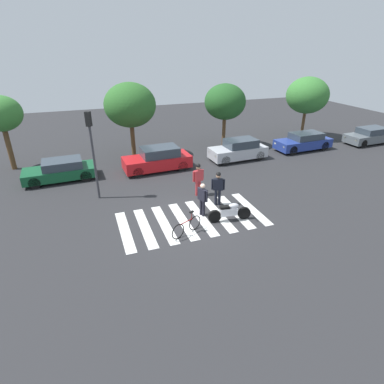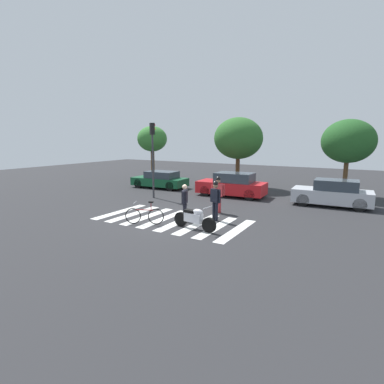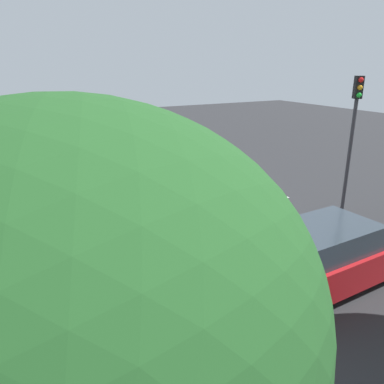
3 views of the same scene
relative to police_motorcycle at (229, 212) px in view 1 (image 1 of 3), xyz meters
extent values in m
plane|color=#2B2B2D|center=(-1.59, 0.71, -0.45)|extent=(60.00, 60.00, 0.00)
cylinder|color=black|center=(0.72, -0.10, -0.15)|extent=(0.62, 0.22, 0.61)
cylinder|color=black|center=(-0.71, 0.09, -0.15)|extent=(0.62, 0.22, 0.61)
cube|color=silver|center=(-0.04, 0.01, 0.03)|extent=(0.83, 0.38, 0.36)
ellipsoid|color=silver|center=(0.19, -0.02, 0.30)|extent=(0.51, 0.30, 0.24)
cube|color=black|center=(-0.24, 0.03, 0.27)|extent=(0.47, 0.30, 0.12)
cylinder|color=#A5A5AD|center=(0.64, -0.09, 0.55)|extent=(0.12, 0.62, 0.04)
torus|color=black|center=(-2.69, -0.64, -0.10)|extent=(0.65, 0.33, 0.70)
torus|color=black|center=(-1.79, -0.21, -0.10)|extent=(0.65, 0.33, 0.70)
cylinder|color=maroon|center=(-2.24, -0.43, 0.18)|extent=(0.73, 0.37, 0.04)
cylinder|color=maroon|center=(-1.97, -0.30, 0.35)|extent=(0.04, 0.04, 0.34)
cube|color=black|center=(-1.97, -0.30, 0.53)|extent=(0.22, 0.18, 0.06)
cylinder|color=#99999E|center=(-2.60, -0.60, 0.50)|extent=(0.22, 0.43, 0.03)
cylinder|color=black|center=(-1.03, 0.97, -0.04)|extent=(0.14, 0.14, 0.82)
cylinder|color=black|center=(-0.97, 0.80, -0.04)|extent=(0.14, 0.14, 0.82)
cube|color=black|center=(-1.00, 0.88, 0.66)|extent=(0.36, 0.52, 0.58)
sphere|color=beige|center=(-1.00, 0.88, 1.10)|extent=(0.22, 0.22, 0.22)
cylinder|color=black|center=(-1.11, 1.15, 0.66)|extent=(0.09, 0.09, 0.55)
cylinder|color=black|center=(-0.89, 0.61, 0.66)|extent=(0.09, 0.09, 0.55)
cylinder|color=black|center=(0.05, 1.69, -0.03)|extent=(0.14, 0.14, 0.84)
cylinder|color=black|center=(0.22, 1.61, -0.03)|extent=(0.14, 0.14, 0.84)
cube|color=black|center=(0.13, 1.65, 0.69)|extent=(0.53, 0.38, 0.59)
sphere|color=#8C664C|center=(0.13, 1.65, 1.14)|extent=(0.23, 0.23, 0.23)
cylinder|color=black|center=(-0.14, 1.77, 0.69)|extent=(0.09, 0.09, 0.56)
cylinder|color=black|center=(0.40, 1.53, 0.69)|extent=(0.09, 0.09, 0.56)
sphere|color=black|center=(0.13, 1.65, 1.24)|extent=(0.24, 0.24, 0.24)
cylinder|color=#B22D33|center=(-0.49, 3.03, -0.03)|extent=(0.14, 0.14, 0.84)
cylinder|color=#B22D33|center=(-0.31, 3.07, -0.03)|extent=(0.14, 0.14, 0.84)
cube|color=#B22D33|center=(-0.40, 3.05, 0.69)|extent=(0.52, 0.30, 0.60)
sphere|color=#8C664C|center=(-0.40, 3.05, 1.15)|extent=(0.23, 0.23, 0.23)
cylinder|color=#B22D33|center=(-0.69, 2.99, 0.69)|extent=(0.09, 0.09, 0.57)
cylinder|color=#B22D33|center=(-0.11, 3.11, 0.69)|extent=(0.09, 0.09, 0.57)
sphere|color=black|center=(-0.40, 3.05, 1.25)|extent=(0.24, 0.24, 0.24)
cube|color=silver|center=(-4.74, 0.71, -0.45)|extent=(0.45, 3.51, 0.01)
cube|color=silver|center=(-3.84, 0.71, -0.45)|extent=(0.45, 3.51, 0.01)
cube|color=silver|center=(-2.94, 0.71, -0.45)|extent=(0.45, 3.51, 0.01)
cube|color=silver|center=(-2.04, 0.71, -0.45)|extent=(0.45, 3.51, 0.01)
cube|color=silver|center=(-1.14, 0.71, -0.45)|extent=(0.45, 3.51, 0.01)
cube|color=silver|center=(-0.24, 0.71, -0.45)|extent=(0.45, 3.51, 0.01)
cube|color=silver|center=(0.66, 0.71, -0.45)|extent=(0.45, 3.51, 0.01)
cube|color=silver|center=(1.56, 0.71, -0.45)|extent=(0.45, 3.51, 0.01)
cylinder|color=black|center=(-8.87, 6.98, -0.12)|extent=(0.67, 0.25, 0.67)
cylinder|color=black|center=(-8.94, 8.50, -0.12)|extent=(0.67, 0.25, 0.67)
cylinder|color=black|center=(-6.07, 7.11, -0.12)|extent=(0.67, 0.25, 0.67)
cylinder|color=black|center=(-6.14, 8.63, -0.12)|extent=(0.67, 0.25, 0.67)
cube|color=#14512D|center=(-7.51, 7.81, 0.03)|extent=(4.20, 1.93, 0.59)
cube|color=#333D47|center=(-7.30, 7.82, 0.56)|extent=(2.30, 1.63, 0.49)
cube|color=#F2EDCC|center=(-9.50, 7.16, 0.11)|extent=(0.09, 0.20, 0.12)
cube|color=#F2EDCC|center=(-9.55, 8.27, 0.11)|extent=(0.09, 0.20, 0.12)
cylinder|color=black|center=(-3.01, 6.64, -0.12)|extent=(0.67, 0.25, 0.66)
cylinder|color=black|center=(-3.08, 8.18, -0.12)|extent=(0.67, 0.25, 0.66)
cylinder|color=black|center=(-0.08, 6.78, -0.12)|extent=(0.67, 0.25, 0.66)
cylinder|color=black|center=(-0.15, 8.32, -0.12)|extent=(0.67, 0.25, 0.66)
cube|color=red|center=(-1.58, 7.48, 0.10)|extent=(4.39, 1.96, 0.74)
cube|color=#333D47|center=(-1.37, 7.49, 0.77)|extent=(2.40, 1.66, 0.59)
cube|color=#F2EDCC|center=(-3.67, 6.82, 0.21)|extent=(0.09, 0.20, 0.12)
cube|color=#F2EDCC|center=(-3.72, 7.95, 0.21)|extent=(0.09, 0.20, 0.12)
cylinder|color=black|center=(2.97, 6.77, -0.11)|extent=(0.68, 0.25, 0.67)
cylinder|color=black|center=(2.90, 8.21, -0.11)|extent=(0.68, 0.25, 0.67)
cylinder|color=black|center=(5.70, 6.90, -0.11)|extent=(0.68, 0.25, 0.67)
cylinder|color=black|center=(5.64, 8.34, -0.11)|extent=(0.68, 0.25, 0.67)
cube|color=#B7BAC1|center=(4.30, 7.55, 0.10)|extent=(4.10, 1.84, 0.72)
cube|color=#333D47|center=(4.50, 7.56, 0.73)|extent=(2.24, 1.56, 0.55)
cube|color=#F2EDCC|center=(2.35, 6.93, 0.20)|extent=(0.09, 0.20, 0.12)
cube|color=#F2EDCC|center=(2.31, 7.99, 0.20)|extent=(0.09, 0.20, 0.12)
cylinder|color=black|center=(8.61, 7.06, -0.10)|extent=(0.71, 0.25, 0.70)
cylinder|color=black|center=(8.54, 8.50, -0.10)|extent=(0.71, 0.25, 0.70)
cylinder|color=black|center=(11.61, 7.20, -0.10)|extent=(0.71, 0.25, 0.70)
cylinder|color=black|center=(11.54, 8.64, -0.10)|extent=(0.71, 0.25, 0.70)
cube|color=navy|center=(10.08, 7.85, 0.07)|extent=(4.49, 1.87, 0.66)
cube|color=#333D47|center=(10.30, 7.86, 0.65)|extent=(2.45, 1.57, 0.48)
cube|color=#F2EDCC|center=(7.94, 7.22, 0.17)|extent=(0.09, 0.20, 0.12)
cube|color=#F2EDCC|center=(7.89, 8.28, 0.17)|extent=(0.09, 0.20, 0.12)
cylinder|color=black|center=(15.00, 6.72, -0.13)|extent=(0.65, 0.25, 0.64)
cylinder|color=black|center=(14.94, 8.17, -0.13)|extent=(0.65, 0.25, 0.64)
cylinder|color=black|center=(17.75, 8.30, -0.13)|extent=(0.65, 0.25, 0.64)
cube|color=slate|center=(16.38, 7.51, 0.05)|extent=(4.22, 1.86, 0.64)
cube|color=#333D47|center=(16.59, 7.52, 0.61)|extent=(2.30, 1.57, 0.48)
cube|color=#F2EDCC|center=(14.37, 6.88, 0.14)|extent=(0.09, 0.20, 0.12)
cube|color=#F2EDCC|center=(14.32, 7.95, 0.14)|extent=(0.09, 0.20, 0.12)
cylinder|color=#38383D|center=(-5.53, 4.49, 1.49)|extent=(0.12, 0.12, 3.88)
cube|color=black|center=(-5.53, 4.49, 3.78)|extent=(0.33, 0.33, 0.70)
sphere|color=red|center=(-5.46, 4.61, 4.01)|extent=(0.16, 0.16, 0.16)
sphere|color=orange|center=(-5.46, 4.61, 3.78)|extent=(0.16, 0.16, 0.16)
sphere|color=green|center=(-5.46, 4.61, 3.55)|extent=(0.16, 0.16, 0.16)
cylinder|color=brown|center=(-10.46, 10.83, 0.89)|extent=(0.32, 0.32, 2.67)
ellipsoid|color=#387A33|center=(-10.46, 10.83, 3.18)|extent=(2.56, 2.56, 2.17)
cylinder|color=brown|center=(-2.52, 10.83, 0.72)|extent=(0.30, 0.30, 2.34)
ellipsoid|color=#2D6628|center=(-2.52, 10.83, 3.22)|extent=(3.56, 3.56, 3.03)
cylinder|color=brown|center=(4.70, 10.83, 0.71)|extent=(0.27, 0.27, 2.31)
ellipsoid|color=#235623|center=(4.70, 10.83, 3.04)|extent=(3.15, 3.15, 2.68)
cylinder|color=brown|center=(12.25, 10.83, 0.70)|extent=(0.25, 0.25, 2.30)
ellipsoid|color=#387A33|center=(12.25, 10.83, 3.16)|extent=(3.48, 3.48, 2.96)
camera|label=1|loc=(-5.89, -11.35, 7.05)|focal=29.27mm
camera|label=2|loc=(5.93, -10.30, 3.20)|focal=28.27mm
camera|label=3|loc=(5.03, 13.02, 4.53)|focal=35.93mm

